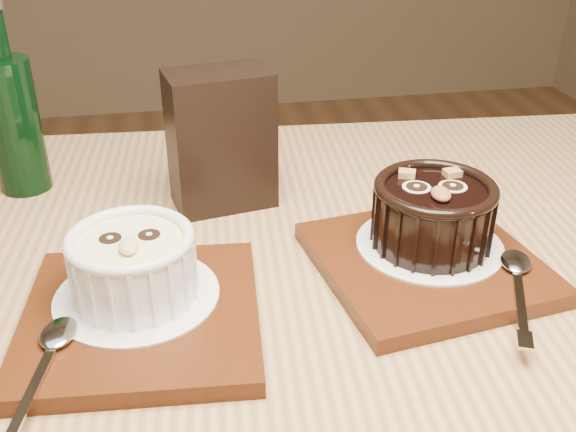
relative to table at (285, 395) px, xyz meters
name	(u,v)px	position (x,y,z in m)	size (l,w,h in m)	color
table	(285,395)	(0.00, 0.00, 0.00)	(1.25, 0.88, 0.75)	olive
tray_left	(142,317)	(-0.11, 0.00, 0.10)	(0.18, 0.18, 0.01)	#4C210C
doily_left	(137,295)	(-0.11, 0.02, 0.11)	(0.13, 0.13, 0.00)	white
ramekin_white	(133,262)	(-0.11, 0.02, 0.14)	(0.10, 0.10, 0.06)	white
spoon_left	(43,365)	(-0.18, -0.05, 0.11)	(0.03, 0.13, 0.01)	silver
tray_right	(426,263)	(0.13, 0.04, 0.10)	(0.18, 0.18, 0.01)	#4C210C
doily_right	(429,244)	(0.14, 0.05, 0.11)	(0.13, 0.13, 0.00)	white
ramekin_dark	(433,211)	(0.14, 0.05, 0.14)	(0.11, 0.11, 0.06)	black
spoon_right	(519,284)	(0.19, -0.02, 0.11)	(0.03, 0.13, 0.01)	silver
condiment_stand	(221,140)	(-0.03, 0.20, 0.16)	(0.10, 0.06, 0.14)	black
green_bottle	(14,121)	(-0.24, 0.27, 0.17)	(0.05, 0.05, 0.20)	black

